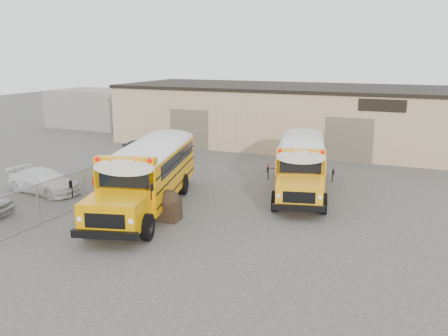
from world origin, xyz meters
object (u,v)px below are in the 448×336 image
at_px(school_bus_right, 303,141).
at_px(car_dark, 153,150).
at_px(school_bus_left, 178,145).
at_px(car_white, 44,181).
at_px(tarp_bundle, 169,205).

distance_m(school_bus_right, car_dark, 10.12).
distance_m(school_bus_left, car_white, 7.95).
height_order(tarp_bundle, car_dark, car_dark).
bearing_deg(school_bus_right, school_bus_left, -140.47).
relative_size(school_bus_right, car_white, 2.29).
bearing_deg(school_bus_right, tarp_bundle, -101.50).
xyz_separation_m(school_bus_right, car_white, (-10.87, -11.56, -1.00)).
xyz_separation_m(school_bus_left, car_dark, (-3.50, 2.76, -1.06)).
distance_m(school_bus_left, car_dark, 4.58).
relative_size(school_bus_right, tarp_bundle, 7.07).
distance_m(tarp_bundle, car_dark, 12.66).
xyz_separation_m(school_bus_left, school_bus_right, (6.28, 5.18, -0.17)).
bearing_deg(school_bus_left, car_dark, 141.77).
xyz_separation_m(tarp_bundle, car_dark, (-7.17, 10.43, 0.02)).
bearing_deg(school_bus_left, car_white, -125.73).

